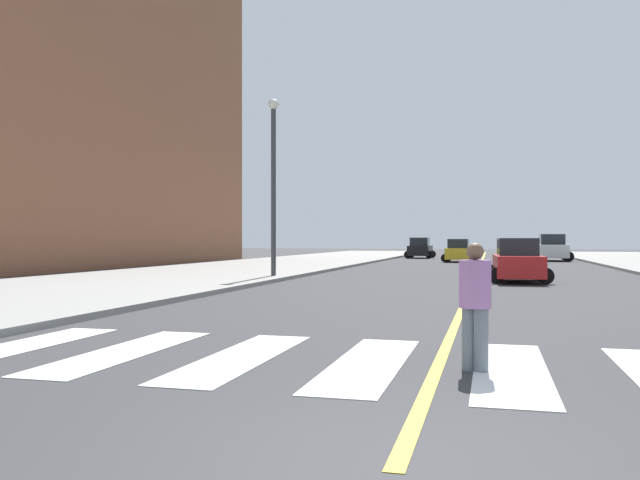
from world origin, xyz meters
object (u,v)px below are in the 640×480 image
Objects in this scene: car_black_third at (420,249)px; pedestrian_crossing at (475,301)px; car_white_second at (552,248)px; car_yellow_nearest at (459,251)px; car_red_fourth at (518,261)px; street_lamp at (273,171)px.

car_black_third is 2.52× the size of pedestrian_crossing.
car_yellow_nearest is at bearing 33.15° from car_white_second.
car_white_second is 1.19× the size of car_red_fourth.
car_white_second is 26.91m from car_red_fourth.
car_red_fourth is 18.07m from pedestrian_crossing.
car_red_fourth is at bearing 114.43° from pedestrian_crossing.
car_white_second is 0.63× the size of street_lamp.
car_yellow_nearest is at bearing -67.41° from car_black_third.
car_white_second is 30.55m from street_lamp.
car_black_third is at bearing 85.25° from street_lamp.
car_red_fourth is (-3.54, -26.68, -0.16)m from car_white_second.
car_black_third is 0.55× the size of street_lamp.
car_yellow_nearest is 40.43m from pedestrian_crossing.
car_red_fourth reaches higher than car_yellow_nearest.
car_white_second is 44.95m from pedestrian_crossing.
car_red_fourth is at bearing 83.08° from car_white_second.
car_black_third is 32.52m from street_lamp.
car_yellow_nearest is 8.06m from car_white_second.
pedestrian_crossing is at bearing -85.61° from car_yellow_nearest.
pedestrian_crossing is (5.79, -49.58, 0.04)m from car_black_third.
street_lamp reaches higher than car_red_fourth.
pedestrian_crossing is 19.66m from street_lamp.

